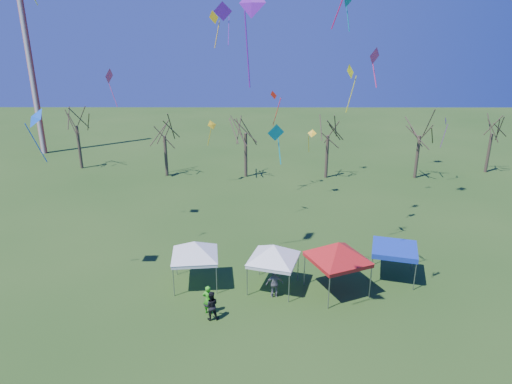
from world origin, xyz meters
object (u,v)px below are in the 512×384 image
tree_0 (74,110)px  tree_1 (164,121)px  tent_white_mid (274,248)px  tent_blue (395,249)px  tree_3 (329,120)px  person_green (208,300)px  tree_4 (422,120)px  tree_5 (494,120)px  radio_mast (28,49)px  person_dark (211,306)px  person_grey (275,284)px  tent_white_west (194,244)px  tent_red (339,246)px  tree_2 (245,117)px

tree_0 → tree_1: size_ratio=1.12×
tent_white_mid → tent_blue: bearing=9.9°
tree_3 → person_green: tree_3 is taller
tree_1 → tree_4: size_ratio=0.96×
tree_4 → tree_5: 8.62m
radio_mast → person_dark: size_ratio=15.11×
radio_mast → person_green: 43.59m
tent_blue → person_grey: size_ratio=1.90×
tent_white_west → tent_blue: size_ratio=1.14×
tent_red → tree_2: bearing=104.7°
tree_2 → person_grey: bearing=-84.5°
tree_5 → person_grey: 34.71m
tree_1 → tent_red: 26.97m
tent_white_mid → person_dark: size_ratio=2.17×
radio_mast → tree_0: size_ratio=2.96×
tree_3 → person_grey: 24.11m
radio_mast → person_grey: size_ratio=14.59×
radio_mast → person_green: bearing=-54.8°
tent_white_west → person_dark: 4.23m
radio_mast → tent_blue: size_ratio=7.68×
person_dark → tree_0: bearing=-65.9°
person_green → tree_0: bearing=-49.6°
tent_blue → person_dark: tent_blue is taller
tree_0 → person_grey: 33.76m
radio_mast → tent_white_west: size_ratio=6.73×
person_green → person_dark: bearing=119.6°
tree_5 → tent_white_west: (-28.58, -23.34, -3.07)m
radio_mast → person_dark: radio_mast is taller
tree_5 → tent_blue: (-16.42, -22.48, -3.82)m
tent_white_mid → tree_3: bearing=74.1°
radio_mast → tree_4: bearing=-13.0°
tent_white_west → person_grey: (4.73, -1.40, -1.80)m
tree_1 → tent_red: size_ratio=1.94×
tent_red → person_green: 7.95m
tree_1 → person_grey: bearing=-65.5°
person_dark → tree_3: bearing=-118.4°
tree_0 → person_green: 33.03m
tree_4 → tent_white_west: size_ratio=2.12×
tree_5 → tent_red: tree_5 is taller
tree_4 → tent_blue: size_ratio=2.42×
tree_1 → tent_blue: 28.02m
tent_white_mid → person_green: 4.82m
tree_5 → person_dark: tree_5 is taller
radio_mast → tree_1: 20.72m
tree_3 → tree_4: bearing=-0.3°
tree_5 → tree_0: bearing=178.3°
tree_1 → tree_2: size_ratio=0.92×
tree_4 → tree_5: tree_4 is taller
tent_white_mid → person_dark: bearing=-137.2°
tree_3 → tree_4: tree_3 is taller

